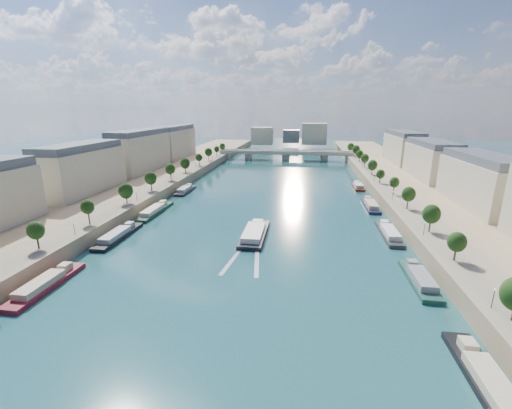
% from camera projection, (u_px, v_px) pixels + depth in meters
% --- Properties ---
extents(ground, '(700.00, 700.00, 0.00)m').
position_uv_depth(ground, '(270.00, 199.00, 164.92)').
color(ground, '#0C2D36').
rests_on(ground, ground).
extents(quay_left, '(44.00, 520.00, 5.00)m').
position_uv_depth(quay_left, '(129.00, 189.00, 174.00)').
color(quay_left, '#9E8460').
rests_on(quay_left, ground).
extents(quay_right, '(44.00, 520.00, 5.00)m').
position_uv_depth(quay_right, '(428.00, 200.00, 154.47)').
color(quay_right, '#9E8460').
rests_on(quay_right, ground).
extents(pave_left, '(14.00, 520.00, 0.10)m').
position_uv_depth(pave_left, '(157.00, 185.00, 171.28)').
color(pave_left, gray).
rests_on(pave_left, quay_left).
extents(pave_right, '(14.00, 520.00, 0.10)m').
position_uv_depth(pave_right, '(394.00, 193.00, 155.82)').
color(pave_right, gray).
rests_on(pave_right, quay_right).
extents(trees_left, '(4.80, 268.80, 8.26)m').
position_uv_depth(trees_left, '(162.00, 174.00, 171.44)').
color(trees_left, '#382B1E').
rests_on(trees_left, ground).
extents(trees_right, '(4.80, 268.80, 8.26)m').
position_uv_depth(trees_right, '(386.00, 177.00, 164.15)').
color(trees_right, '#382B1E').
rests_on(trees_right, ground).
extents(lamps_left, '(0.36, 200.36, 4.28)m').
position_uv_depth(lamps_left, '(157.00, 185.00, 160.40)').
color(lamps_left, black).
rests_on(lamps_left, ground).
extents(lamps_right, '(0.36, 200.36, 4.28)m').
position_uv_depth(lamps_right, '(382.00, 185.00, 160.45)').
color(lamps_right, black).
rests_on(lamps_right, ground).
extents(buildings_left, '(16.00, 226.00, 23.20)m').
position_uv_depth(buildings_left, '(115.00, 158.00, 183.42)').
color(buildings_left, beige).
rests_on(buildings_left, ground).
extents(buildings_right, '(16.00, 226.00, 23.20)m').
position_uv_depth(buildings_right, '(453.00, 165.00, 160.36)').
color(buildings_right, beige).
rests_on(buildings_right, ground).
extents(skyline, '(79.00, 42.00, 22.00)m').
position_uv_depth(skyline, '(294.00, 135.00, 369.71)').
color(skyline, beige).
rests_on(skyline, ground).
extents(bridge, '(112.00, 12.00, 8.15)m').
position_uv_depth(bridge, '(286.00, 154.00, 288.24)').
color(bridge, '#C1B79E').
rests_on(bridge, ground).
extents(tour_barge, '(7.64, 26.56, 3.70)m').
position_uv_depth(tour_barge, '(254.00, 234.00, 116.88)').
color(tour_barge, black).
rests_on(tour_barge, ground).
extents(wake, '(10.76, 25.96, 0.04)m').
position_uv_depth(wake, '(246.00, 256.00, 101.29)').
color(wake, silver).
rests_on(wake, ground).
extents(moored_barges_left, '(5.00, 151.01, 3.60)m').
position_uv_depth(moored_barges_left, '(118.00, 236.00, 114.79)').
color(moored_barges_left, '#1C223F').
rests_on(moored_barges_left, ground).
extents(moored_barges_right, '(5.00, 162.10, 3.60)m').
position_uv_depth(moored_barges_right, '(390.00, 235.00, 116.34)').
color(moored_barges_right, black).
rests_on(moored_barges_right, ground).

